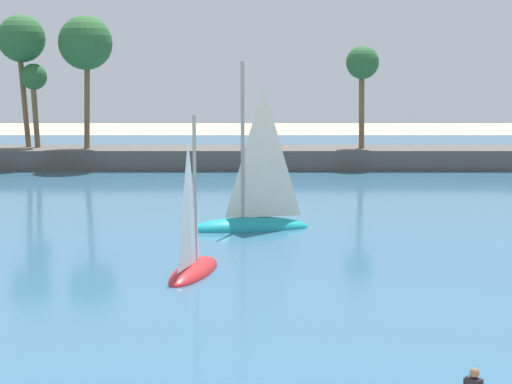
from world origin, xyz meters
name	(u,v)px	position (x,y,z in m)	size (l,w,h in m)	color
sea	(254,176)	(0.00, 54.72, 0.03)	(220.00, 91.41, 0.06)	#33607F
palm_headland	(267,132)	(1.08, 60.45, 3.19)	(113.36, 6.00, 13.22)	#514C47
sailboat_near_shore	(251,213)	(-0.10, 32.24, 0.89)	(6.60, 3.12, 9.20)	teal
sailboat_far_left	(193,259)	(-2.39, 22.79, 0.67)	(2.44, 4.88, 6.78)	red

